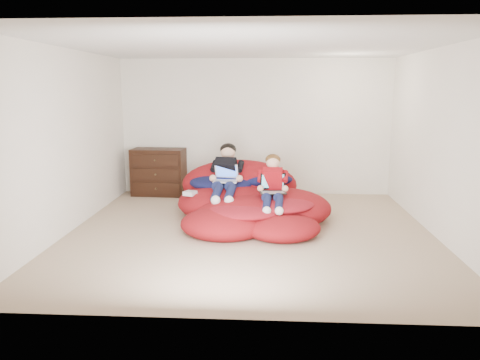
% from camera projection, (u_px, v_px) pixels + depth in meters
% --- Properties ---
extents(room_shell, '(5.10, 5.10, 2.77)m').
position_uv_depth(room_shell, '(250.00, 217.00, 6.44)').
color(room_shell, tan).
rests_on(room_shell, ground).
extents(dresser, '(0.99, 0.57, 0.87)m').
position_uv_depth(dresser, '(159.00, 172.00, 8.70)').
color(dresser, black).
rests_on(dresser, ground).
extents(beanbag_pile, '(2.37, 2.35, 0.89)m').
position_uv_depth(beanbag_pile, '(248.00, 203.00, 7.08)').
color(beanbag_pile, maroon).
rests_on(beanbag_pile, ground).
extents(cream_pillow, '(0.42, 0.27, 0.27)m').
position_uv_depth(cream_pillow, '(220.00, 170.00, 7.82)').
color(cream_pillow, white).
rests_on(cream_pillow, beanbag_pile).
extents(older_boy, '(0.39, 1.20, 0.76)m').
position_uv_depth(older_boy, '(226.00, 172.00, 7.20)').
color(older_boy, black).
rests_on(older_boy, beanbag_pile).
extents(younger_boy, '(0.32, 0.94, 0.71)m').
position_uv_depth(younger_boy, '(273.00, 183.00, 6.70)').
color(younger_boy, '#B20F18').
rests_on(younger_boy, beanbag_pile).
extents(laptop_white, '(0.37, 0.38, 0.24)m').
position_uv_depth(laptop_white, '(226.00, 177.00, 7.13)').
color(laptop_white, silver).
rests_on(laptop_white, older_boy).
extents(laptop_black, '(0.40, 0.38, 0.26)m').
position_uv_depth(laptop_black, '(273.00, 187.00, 6.70)').
color(laptop_black, black).
rests_on(laptop_black, younger_boy).
extents(power_adapter, '(0.21, 0.21, 0.06)m').
position_uv_depth(power_adapter, '(190.00, 193.00, 7.00)').
color(power_adapter, silver).
rests_on(power_adapter, beanbag_pile).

